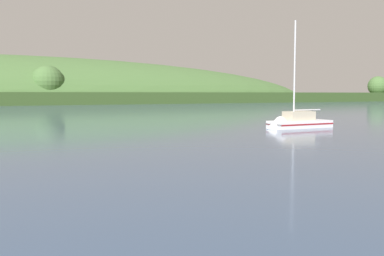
% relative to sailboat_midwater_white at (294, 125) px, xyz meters
% --- Properties ---
extents(far_shoreline_hill, '(420.42, 107.75, 42.13)m').
position_rel_sailboat_midwater_white_xyz_m(far_shoreline_hill, '(-12.77, 165.46, -0.08)').
color(far_shoreline_hill, '#314A21').
rests_on(far_shoreline_hill, ground).
extents(sailboat_midwater_white, '(9.17, 3.20, 14.09)m').
position_rel_sailboat_midwater_white_xyz_m(sailboat_midwater_white, '(0.00, 0.00, 0.00)').
color(sailboat_midwater_white, white).
rests_on(sailboat_midwater_white, ground).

